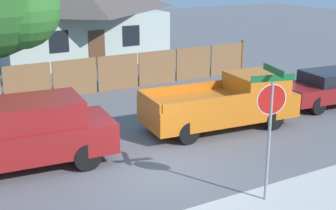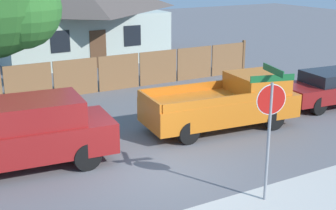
{
  "view_description": "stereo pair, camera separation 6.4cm",
  "coord_description": "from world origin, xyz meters",
  "px_view_note": "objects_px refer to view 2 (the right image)",
  "views": [
    {
      "loc": [
        -5.5,
        -10.01,
        5.37
      ],
      "look_at": [
        0.65,
        0.71,
        1.6
      ],
      "focal_mm": 50.0,
      "sensor_mm": 36.0,
      "label": 1
    },
    {
      "loc": [
        -5.44,
        -10.04,
        5.37
      ],
      "look_at": [
        0.65,
        0.71,
        1.6
      ],
      "focal_mm": 50.0,
      "sensor_mm": 36.0,
      "label": 2
    }
  ],
  "objects_px": {
    "house": "(74,14)",
    "red_suv": "(23,132)",
    "stop_sign": "(270,111)",
    "orange_pickup": "(226,103)",
    "parked_sedan": "(334,87)"
  },
  "relations": [
    {
      "from": "house",
      "to": "red_suv",
      "type": "height_order",
      "value": "house"
    },
    {
      "from": "stop_sign",
      "to": "orange_pickup",
      "type": "bearing_deg",
      "value": 79.17
    },
    {
      "from": "house",
      "to": "stop_sign",
      "type": "relative_size",
      "value": 3.0
    },
    {
      "from": "parked_sedan",
      "to": "red_suv",
      "type": "bearing_deg",
      "value": -174.52
    },
    {
      "from": "house",
      "to": "orange_pickup",
      "type": "distance_m",
      "value": 14.68
    },
    {
      "from": "red_suv",
      "to": "parked_sedan",
      "type": "bearing_deg",
      "value": 5.48
    },
    {
      "from": "orange_pickup",
      "to": "parked_sedan",
      "type": "relative_size",
      "value": 1.13
    },
    {
      "from": "house",
      "to": "parked_sedan",
      "type": "distance_m",
      "value": 15.67
    },
    {
      "from": "red_suv",
      "to": "orange_pickup",
      "type": "height_order",
      "value": "red_suv"
    },
    {
      "from": "parked_sedan",
      "to": "stop_sign",
      "type": "height_order",
      "value": "stop_sign"
    },
    {
      "from": "stop_sign",
      "to": "red_suv",
      "type": "bearing_deg",
      "value": 148.85
    },
    {
      "from": "orange_pickup",
      "to": "stop_sign",
      "type": "bearing_deg",
      "value": -110.26
    },
    {
      "from": "parked_sedan",
      "to": "orange_pickup",
      "type": "bearing_deg",
      "value": -174.24
    },
    {
      "from": "parked_sedan",
      "to": "stop_sign",
      "type": "relative_size",
      "value": 1.47
    },
    {
      "from": "orange_pickup",
      "to": "stop_sign",
      "type": "relative_size",
      "value": 1.66
    }
  ]
}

